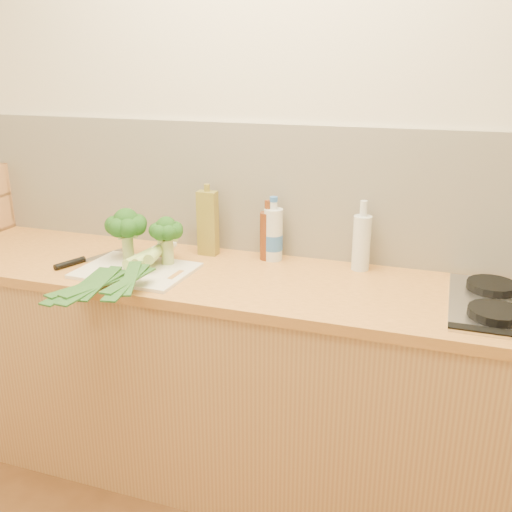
{
  "coord_description": "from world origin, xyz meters",
  "views": [
    {
      "loc": [
        0.68,
        -0.71,
        1.67
      ],
      "look_at": [
        0.07,
        1.1,
        1.02
      ],
      "focal_mm": 40.0,
      "sensor_mm": 36.0,
      "label": 1
    }
  ],
  "objects": [
    {
      "name": "water_bottle",
      "position": [
        0.04,
        1.41,
        1.0
      ],
      "size": [
        0.08,
        0.08,
        0.24
      ],
      "color": "silver",
      "rests_on": "counter"
    },
    {
      "name": "chopping_board",
      "position": [
        -0.42,
        1.1,
        0.91
      ],
      "size": [
        0.44,
        0.33,
        0.01
      ],
      "primitive_type": "cube",
      "rotation": [
        0.0,
        0.0,
        -0.05
      ],
      "color": "white",
      "rests_on": "counter"
    },
    {
      "name": "broccoli_left",
      "position": [
        -0.51,
        1.2,
        1.05
      ],
      "size": [
        0.17,
        0.17,
        0.21
      ],
      "color": "#9EB368",
      "rests_on": "chopping_board"
    },
    {
      "name": "chefs_knife",
      "position": [
        -0.69,
        1.11,
        0.91
      ],
      "size": [
        0.15,
        0.33,
        0.02
      ],
      "rotation": [
        0.0,
        0.0,
        -0.36
      ],
      "color": "silver",
      "rests_on": "counter"
    },
    {
      "name": "counter",
      "position": [
        0.0,
        1.2,
        0.45
      ],
      "size": [
        3.2,
        0.62,
        0.9
      ],
      "color": "tan",
      "rests_on": "ground"
    },
    {
      "name": "broccoli_right",
      "position": [
        -0.33,
        1.2,
        1.05
      ],
      "size": [
        0.13,
        0.14,
        0.19
      ],
      "color": "#9EB368",
      "rests_on": "chopping_board"
    },
    {
      "name": "glass_bottle",
      "position": [
        0.39,
        1.41,
        1.01
      ],
      "size": [
        0.07,
        0.07,
        0.28
      ],
      "color": "silver",
      "rests_on": "counter"
    },
    {
      "name": "leek_mid",
      "position": [
        -0.39,
        1.05,
        0.95
      ],
      "size": [
        0.12,
        0.69,
        0.04
      ],
      "rotation": [
        0.0,
        0.0,
        -0.06
      ],
      "color": "white",
      "rests_on": "chopping_board"
    },
    {
      "name": "leek_back",
      "position": [
        -0.34,
        1.03,
        0.97
      ],
      "size": [
        0.17,
        0.61,
        0.04
      ],
      "rotation": [
        0.0,
        0.0,
        0.19
      ],
      "color": "white",
      "rests_on": "chopping_board"
    },
    {
      "name": "leek_front",
      "position": [
        -0.45,
        1.09,
        0.94
      ],
      "size": [
        0.14,
        0.73,
        0.04
      ],
      "rotation": [
        0.0,
        0.0,
        -0.11
      ],
      "color": "white",
      "rests_on": "chopping_board"
    },
    {
      "name": "room_shell",
      "position": [
        0.0,
        1.49,
        1.17
      ],
      "size": [
        3.5,
        3.5,
        3.5
      ],
      "color": "beige",
      "rests_on": "ground"
    },
    {
      "name": "oil_tin",
      "position": [
        -0.24,
        1.39,
        1.04
      ],
      "size": [
        0.08,
        0.05,
        0.3
      ],
      "color": "olive",
      "rests_on": "counter"
    },
    {
      "name": "amber_bottle",
      "position": [
        0.01,
        1.41,
        1.0
      ],
      "size": [
        0.06,
        0.06,
        0.25
      ],
      "color": "#662F13",
      "rests_on": "counter"
    }
  ]
}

